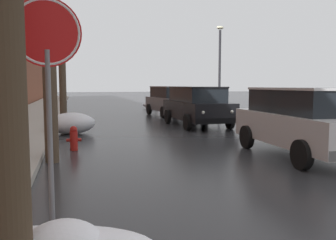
{
  "coord_description": "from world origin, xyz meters",
  "views": [
    {
      "loc": [
        -3.56,
        -1.46,
        1.88
      ],
      "look_at": [
        -0.97,
        8.24,
        0.9
      ],
      "focal_mm": 37.89,
      "sensor_mm": 36.0,
      "label": 1
    }
  ],
  "objects_px": {
    "bare_tree_second_along_sidewalk": "(50,24)",
    "suv_black_parked_kerbside_close": "(197,105)",
    "fire_hydrant": "(74,138)",
    "street_lamp_post": "(220,66)",
    "bare_tree_mid_block": "(62,69)",
    "suv_grey_parked_kerbside_mid": "(170,100)",
    "stop_sign_at_corner": "(47,56)",
    "suv_white_approaching_near_lane": "(302,119)"
  },
  "relations": [
    {
      "from": "bare_tree_second_along_sidewalk",
      "to": "suv_black_parked_kerbside_close",
      "type": "bearing_deg",
      "value": 47.21
    },
    {
      "from": "fire_hydrant",
      "to": "street_lamp_post",
      "type": "distance_m",
      "value": 13.08
    },
    {
      "from": "bare_tree_mid_block",
      "to": "fire_hydrant",
      "type": "height_order",
      "value": "bare_tree_mid_block"
    },
    {
      "from": "suv_grey_parked_kerbside_mid",
      "to": "stop_sign_at_corner",
      "type": "xyz_separation_m",
      "value": [
        -5.99,
        -16.92,
        1.22
      ]
    },
    {
      "from": "bare_tree_second_along_sidewalk",
      "to": "suv_black_parked_kerbside_close",
      "type": "height_order",
      "value": "bare_tree_second_along_sidewalk"
    },
    {
      "from": "bare_tree_second_along_sidewalk",
      "to": "street_lamp_post",
      "type": "bearing_deg",
      "value": 50.57
    },
    {
      "from": "suv_grey_parked_kerbside_mid",
      "to": "fire_hydrant",
      "type": "relative_size",
      "value": 6.42
    },
    {
      "from": "bare_tree_second_along_sidewalk",
      "to": "bare_tree_mid_block",
      "type": "distance_m",
      "value": 10.68
    },
    {
      "from": "fire_hydrant",
      "to": "street_lamp_post",
      "type": "bearing_deg",
      "value": 47.92
    },
    {
      "from": "bare_tree_second_along_sidewalk",
      "to": "suv_white_approaching_near_lane",
      "type": "height_order",
      "value": "bare_tree_second_along_sidewalk"
    },
    {
      "from": "suv_grey_parked_kerbside_mid",
      "to": "street_lamp_post",
      "type": "relative_size",
      "value": 0.84
    },
    {
      "from": "bare_tree_mid_block",
      "to": "street_lamp_post",
      "type": "distance_m",
      "value": 9.11
    },
    {
      "from": "bare_tree_second_along_sidewalk",
      "to": "suv_grey_parked_kerbside_mid",
      "type": "xyz_separation_m",
      "value": [
        6.21,
        12.07,
        -2.35
      ]
    },
    {
      "from": "bare_tree_mid_block",
      "to": "suv_grey_parked_kerbside_mid",
      "type": "relative_size",
      "value": 1.17
    },
    {
      "from": "suv_grey_parked_kerbside_mid",
      "to": "stop_sign_at_corner",
      "type": "relative_size",
      "value": 1.6
    },
    {
      "from": "stop_sign_at_corner",
      "to": "suv_grey_parked_kerbside_mid",
      "type": "bearing_deg",
      "value": 70.51
    },
    {
      "from": "bare_tree_mid_block",
      "to": "suv_grey_parked_kerbside_mid",
      "type": "height_order",
      "value": "bare_tree_mid_block"
    },
    {
      "from": "suv_black_parked_kerbside_close",
      "to": "street_lamp_post",
      "type": "relative_size",
      "value": 0.9
    },
    {
      "from": "stop_sign_at_corner",
      "to": "street_lamp_post",
      "type": "height_order",
      "value": "street_lamp_post"
    },
    {
      "from": "bare_tree_second_along_sidewalk",
      "to": "suv_black_parked_kerbside_close",
      "type": "distance_m",
      "value": 9.13
    },
    {
      "from": "suv_black_parked_kerbside_close",
      "to": "suv_grey_parked_kerbside_mid",
      "type": "height_order",
      "value": "same"
    },
    {
      "from": "bare_tree_mid_block",
      "to": "suv_grey_parked_kerbside_mid",
      "type": "bearing_deg",
      "value": 12.64
    },
    {
      "from": "street_lamp_post",
      "to": "suv_grey_parked_kerbside_mid",
      "type": "bearing_deg",
      "value": 159.47
    },
    {
      "from": "bare_tree_mid_block",
      "to": "stop_sign_at_corner",
      "type": "xyz_separation_m",
      "value": [
        0.28,
        -15.52,
        -0.54
      ]
    },
    {
      "from": "suv_black_parked_kerbside_close",
      "to": "fire_hydrant",
      "type": "distance_m",
      "value": 7.46
    },
    {
      "from": "fire_hydrant",
      "to": "stop_sign_at_corner",
      "type": "distance_m",
      "value": 6.62
    },
    {
      "from": "street_lamp_post",
      "to": "suv_white_approaching_near_lane",
      "type": "bearing_deg",
      "value": -102.77
    },
    {
      "from": "suv_white_approaching_near_lane",
      "to": "suv_black_parked_kerbside_close",
      "type": "distance_m",
      "value": 7.35
    },
    {
      "from": "suv_black_parked_kerbside_close",
      "to": "fire_hydrant",
      "type": "height_order",
      "value": "suv_black_parked_kerbside_close"
    },
    {
      "from": "suv_white_approaching_near_lane",
      "to": "bare_tree_second_along_sidewalk",
      "type": "bearing_deg",
      "value": 172.18
    },
    {
      "from": "suv_black_parked_kerbside_close",
      "to": "stop_sign_at_corner",
      "type": "height_order",
      "value": "stop_sign_at_corner"
    },
    {
      "from": "street_lamp_post",
      "to": "stop_sign_at_corner",
      "type": "bearing_deg",
      "value": -119.09
    },
    {
      "from": "bare_tree_second_along_sidewalk",
      "to": "stop_sign_at_corner",
      "type": "bearing_deg",
      "value": -87.35
    },
    {
      "from": "suv_white_approaching_near_lane",
      "to": "stop_sign_at_corner",
      "type": "height_order",
      "value": "stop_sign_at_corner"
    },
    {
      "from": "bare_tree_second_along_sidewalk",
      "to": "fire_hydrant",
      "type": "distance_m",
      "value": 3.37
    },
    {
      "from": "suv_black_parked_kerbside_close",
      "to": "fire_hydrant",
      "type": "bearing_deg",
      "value": -138.02
    },
    {
      "from": "bare_tree_mid_block",
      "to": "fire_hydrant",
      "type": "relative_size",
      "value": 7.49
    },
    {
      "from": "fire_hydrant",
      "to": "stop_sign_at_corner",
      "type": "xyz_separation_m",
      "value": [
        -0.24,
        -6.36,
        1.85
      ]
    },
    {
      "from": "bare_tree_second_along_sidewalk",
      "to": "suv_grey_parked_kerbside_mid",
      "type": "bearing_deg",
      "value": 62.75
    },
    {
      "from": "fire_hydrant",
      "to": "suv_white_approaching_near_lane",
      "type": "bearing_deg",
      "value": -21.96
    },
    {
      "from": "suv_grey_parked_kerbside_mid",
      "to": "bare_tree_second_along_sidewalk",
      "type": "bearing_deg",
      "value": -117.25
    },
    {
      "from": "suv_white_approaching_near_lane",
      "to": "suv_black_parked_kerbside_close",
      "type": "xyz_separation_m",
      "value": [
        -0.37,
        7.34,
        0.0
      ]
    }
  ]
}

